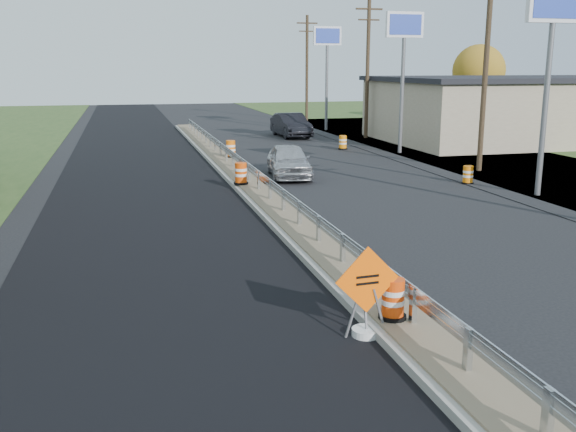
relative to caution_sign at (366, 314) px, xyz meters
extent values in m
plane|color=black|center=(0.90, 7.90, -0.45)|extent=(140.00, 140.00, 0.00)
cube|color=black|center=(-3.50, 17.90, -0.44)|extent=(7.20, 120.00, 0.01)
cube|color=gray|center=(0.90, 15.90, -0.36)|extent=(1.60, 55.00, 0.18)
cube|color=brown|center=(0.90, 15.90, -0.24)|extent=(1.25, 55.00, 0.05)
cube|color=silver|center=(0.90, -4.10, 0.13)|extent=(0.10, 0.15, 0.70)
cube|color=silver|center=(0.90, -2.10, 0.13)|extent=(0.10, 0.15, 0.70)
cube|color=silver|center=(0.90, -0.10, 0.13)|extent=(0.10, 0.15, 0.70)
cube|color=silver|center=(0.90, 1.90, 0.13)|extent=(0.10, 0.15, 0.70)
cube|color=silver|center=(0.90, 3.90, 0.13)|extent=(0.10, 0.15, 0.70)
cube|color=silver|center=(0.90, 5.90, 0.13)|extent=(0.10, 0.15, 0.70)
cube|color=silver|center=(0.90, 7.90, 0.13)|extent=(0.10, 0.15, 0.70)
cube|color=silver|center=(0.90, 9.90, 0.13)|extent=(0.10, 0.15, 0.70)
cube|color=silver|center=(0.90, 11.90, 0.13)|extent=(0.10, 0.15, 0.70)
cube|color=silver|center=(0.90, 13.90, 0.13)|extent=(0.10, 0.15, 0.70)
cube|color=silver|center=(0.90, 15.90, 0.13)|extent=(0.10, 0.15, 0.70)
cube|color=silver|center=(0.90, 17.90, 0.13)|extent=(0.10, 0.15, 0.70)
cube|color=silver|center=(0.90, 19.90, 0.13)|extent=(0.10, 0.15, 0.70)
cube|color=silver|center=(0.90, 21.90, 0.13)|extent=(0.10, 0.15, 0.70)
cube|color=silver|center=(0.90, 23.90, 0.13)|extent=(0.10, 0.15, 0.70)
cube|color=silver|center=(0.90, 25.90, 0.13)|extent=(0.10, 0.15, 0.70)
cube|color=silver|center=(0.90, 27.90, 0.13)|extent=(0.10, 0.15, 0.70)
cube|color=silver|center=(0.90, 29.90, 0.13)|extent=(0.10, 0.15, 0.70)
cube|color=silver|center=(0.90, 31.90, 0.13)|extent=(0.10, 0.15, 0.70)
cube|color=silver|center=(0.90, 33.90, 0.13)|extent=(0.10, 0.15, 0.70)
cube|color=silver|center=(0.90, 35.90, 0.13)|extent=(0.10, 0.15, 0.70)
cube|color=silver|center=(0.90, 37.90, 0.13)|extent=(0.10, 0.15, 0.70)
cube|color=silver|center=(0.90, 39.90, 0.13)|extent=(0.10, 0.15, 0.70)
cube|color=silver|center=(0.90, 16.90, 0.33)|extent=(0.04, 46.00, 0.34)
cube|color=silver|center=(0.90, 16.90, 0.25)|extent=(0.06, 46.00, 0.03)
cube|color=silver|center=(0.90, 16.90, 0.41)|extent=(0.06, 46.00, 0.03)
cube|color=tan|center=(21.90, 27.90, 1.55)|extent=(18.00, 12.00, 4.00)
cube|color=black|center=(21.90, 27.90, 3.67)|extent=(18.50, 12.50, 0.30)
cube|color=black|center=(12.95, 27.90, 1.15)|extent=(0.08, 7.20, 2.20)
cylinder|color=slate|center=(11.40, 10.90, 2.95)|extent=(0.22, 0.22, 6.80)
cube|color=white|center=(11.40, 10.90, 6.75)|extent=(2.20, 0.25, 1.40)
cube|color=#263FB2|center=(11.40, 10.90, 6.75)|extent=(1.90, 0.30, 1.10)
cylinder|color=slate|center=(11.40, 23.90, 2.95)|extent=(0.22, 0.22, 6.80)
cube|color=white|center=(11.40, 23.90, 6.75)|extent=(2.20, 0.25, 1.40)
cube|color=#263FB2|center=(11.40, 23.90, 6.75)|extent=(1.90, 0.30, 1.10)
cylinder|color=slate|center=(11.40, 37.90, 2.95)|extent=(0.22, 0.22, 6.80)
cube|color=white|center=(11.40, 37.90, 6.75)|extent=(2.20, 0.25, 1.40)
cube|color=#263FB2|center=(11.40, 37.90, 6.75)|extent=(1.90, 0.30, 1.10)
cylinder|color=#473523|center=(12.40, 16.90, 4.25)|extent=(0.26, 0.26, 9.40)
cylinder|color=#473523|center=(12.40, 31.90, 4.25)|extent=(0.26, 0.26, 9.40)
cube|color=#473523|center=(12.40, 31.90, 8.25)|extent=(1.90, 0.12, 0.12)
cube|color=#473523|center=(12.40, 31.90, 7.55)|extent=(1.50, 0.10, 0.10)
cylinder|color=#473523|center=(12.40, 46.90, 4.25)|extent=(0.26, 0.26, 9.40)
cube|color=#473523|center=(12.40, 46.90, 8.25)|extent=(1.90, 0.12, 0.12)
cube|color=#473523|center=(12.40, 46.90, 7.55)|extent=(1.50, 0.10, 0.10)
cylinder|color=#473523|center=(26.90, 41.90, 1.09)|extent=(0.36, 0.36, 3.08)
sphere|color=#B68227|center=(26.90, 41.90, 4.10)|extent=(4.62, 4.62, 4.62)
cylinder|color=white|center=(0.00, 0.00, -0.37)|extent=(0.53, 0.53, 0.15)
cube|color=slate|center=(-0.26, 0.00, 0.03)|extent=(0.31, 0.06, 0.92)
cube|color=slate|center=(0.26, 0.00, 0.03)|extent=(0.31, 0.06, 0.92)
cube|color=slate|center=(0.00, 0.05, 0.03)|extent=(0.05, 0.24, 0.93)
cube|color=#FF5B05|center=(0.00, 0.00, 0.67)|extent=(1.27, 0.12, 1.27)
cube|color=black|center=(0.00, -0.02, 0.74)|extent=(0.45, 0.04, 0.05)
cube|color=black|center=(0.00, -0.02, 0.60)|extent=(0.45, 0.04, 0.05)
cylinder|color=black|center=(0.61, 0.18, -0.18)|extent=(0.54, 0.54, 0.07)
cylinder|color=#EA4109|center=(0.61, 0.18, 0.20)|extent=(0.43, 0.43, 0.75)
cylinder|color=white|center=(0.61, 0.18, 0.32)|extent=(0.44, 0.44, 0.10)
cylinder|color=white|center=(0.61, 0.18, 0.13)|extent=(0.44, 0.44, 0.10)
cylinder|color=black|center=(0.40, 15.07, -0.18)|extent=(0.60, 0.60, 0.08)
cylinder|color=#E74909|center=(0.40, 15.07, 0.25)|extent=(0.48, 0.48, 0.84)
cylinder|color=white|center=(0.40, 15.07, 0.39)|extent=(0.49, 0.49, 0.11)
cylinder|color=white|center=(0.40, 15.07, 0.17)|extent=(0.49, 0.49, 0.11)
cylinder|color=black|center=(1.33, 23.12, -0.18)|extent=(0.60, 0.60, 0.08)
cylinder|color=orange|center=(1.33, 23.12, 0.25)|extent=(0.48, 0.48, 0.84)
cylinder|color=white|center=(1.33, 23.12, 0.39)|extent=(0.50, 0.50, 0.11)
cylinder|color=white|center=(1.33, 23.12, 0.17)|extent=(0.50, 0.50, 0.11)
cylinder|color=black|center=(10.10, 13.94, -0.41)|extent=(0.53, 0.53, 0.07)
cylinder|color=orange|center=(10.10, 13.94, -0.04)|extent=(0.42, 0.42, 0.74)
cylinder|color=white|center=(10.10, 13.94, 0.09)|extent=(0.44, 0.44, 0.10)
cylinder|color=white|center=(10.10, 13.94, -0.11)|extent=(0.44, 0.44, 0.10)
cylinder|color=black|center=(8.79, 26.45, -0.41)|extent=(0.57, 0.57, 0.08)
cylinder|color=orange|center=(8.79, 26.45, -0.01)|extent=(0.46, 0.46, 0.80)
cylinder|color=white|center=(8.79, 26.45, 0.13)|extent=(0.47, 0.47, 0.10)
cylinder|color=white|center=(8.79, 26.45, -0.08)|extent=(0.47, 0.47, 0.10)
imported|color=#B4B4B9|center=(3.08, 17.57, 0.30)|extent=(2.32, 4.58, 1.50)
imported|color=black|center=(7.51, 34.02, 0.40)|extent=(1.96, 5.16, 1.68)
camera|label=1|loc=(-4.22, -10.48, 4.50)|focal=40.00mm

